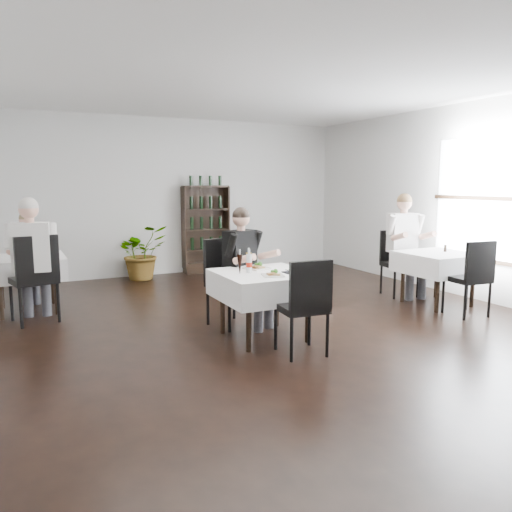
# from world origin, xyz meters

# --- Properties ---
(room_shell) EXTENTS (9.00, 9.00, 9.00)m
(room_shell) POSITION_xyz_m (0.00, 0.00, 1.50)
(room_shell) COLOR black
(room_shell) RESTS_ON ground
(window_right) EXTENTS (0.06, 2.30, 1.85)m
(window_right) POSITION_xyz_m (3.48, 0.00, 1.50)
(window_right) COLOR white
(window_right) RESTS_ON room_shell
(wine_shelf) EXTENTS (0.90, 0.28, 1.75)m
(wine_shelf) POSITION_xyz_m (0.60, 4.31, 0.85)
(wine_shelf) COLOR black
(wine_shelf) RESTS_ON ground
(main_table) EXTENTS (1.03, 1.03, 0.77)m
(main_table) POSITION_xyz_m (-0.30, 0.00, 0.62)
(main_table) COLOR black
(main_table) RESTS_ON ground
(left_table) EXTENTS (0.98, 0.98, 0.77)m
(left_table) POSITION_xyz_m (-2.70, 2.50, 0.62)
(left_table) COLOR black
(left_table) RESTS_ON ground
(right_table) EXTENTS (0.98, 0.98, 0.77)m
(right_table) POSITION_xyz_m (2.70, 0.30, 0.62)
(right_table) COLOR black
(right_table) RESTS_ON ground
(potted_tree) EXTENTS (1.07, 0.98, 1.00)m
(potted_tree) POSITION_xyz_m (-0.73, 4.13, 0.50)
(potted_tree) COLOR #28561D
(potted_tree) RESTS_ON ground
(main_chair_far) EXTENTS (0.61, 0.62, 1.08)m
(main_chair_far) POSITION_xyz_m (-0.45, 0.72, 0.62)
(main_chair_far) COLOR black
(main_chair_far) RESTS_ON ground
(main_chair_near) EXTENTS (0.50, 0.51, 1.02)m
(main_chair_near) POSITION_xyz_m (-0.20, -0.73, 0.58)
(main_chair_near) COLOR black
(main_chair_near) RESTS_ON ground
(left_chair_far) EXTENTS (0.45, 0.46, 0.90)m
(left_chair_far) POSITION_xyz_m (-2.57, 3.19, 0.51)
(left_chair_far) COLOR black
(left_chair_far) RESTS_ON ground
(left_chair_near) EXTENTS (0.62, 0.63, 1.14)m
(left_chair_near) POSITION_xyz_m (-2.62, 1.80, 0.65)
(left_chair_near) COLOR black
(left_chair_near) RESTS_ON ground
(right_chair_far) EXTENTS (0.54, 0.55, 1.02)m
(right_chair_far) POSITION_xyz_m (2.63, 1.08, 0.58)
(right_chair_far) COLOR black
(right_chair_far) RESTS_ON ground
(right_chair_near) EXTENTS (0.51, 0.52, 1.03)m
(right_chair_near) POSITION_xyz_m (2.59, -0.40, 0.59)
(right_chair_near) COLOR black
(right_chair_near) RESTS_ON ground
(diner_main) EXTENTS (0.67, 0.70, 1.48)m
(diner_main) POSITION_xyz_m (-0.28, 0.54, 0.86)
(diner_main) COLOR #3D3E45
(diner_main) RESTS_ON ground
(diner_left_far) EXTENTS (0.53, 0.54, 1.35)m
(diner_left_far) POSITION_xyz_m (-2.66, 3.16, 0.79)
(diner_left_far) COLOR #3D3E45
(diner_left_far) RESTS_ON ground
(diner_left_near) EXTENTS (0.63, 0.65, 1.60)m
(diner_left_near) POSITION_xyz_m (-2.64, 1.85, 0.93)
(diner_left_near) COLOR #3D3E45
(diner_left_near) RESTS_ON ground
(diner_right_far) EXTENTS (0.64, 0.66, 1.61)m
(diner_right_far) POSITION_xyz_m (2.69, 0.98, 0.94)
(diner_right_far) COLOR #3D3E45
(diner_right_far) RESTS_ON ground
(plate_far) EXTENTS (0.31, 0.31, 0.08)m
(plate_far) POSITION_xyz_m (-0.27, 0.23, 0.79)
(plate_far) COLOR white
(plate_far) RESTS_ON main_table
(plate_near) EXTENTS (0.28, 0.28, 0.07)m
(plate_near) POSITION_xyz_m (-0.31, -0.25, 0.79)
(plate_near) COLOR white
(plate_near) RESTS_ON main_table
(pilsner_dark) EXTENTS (0.07, 0.07, 0.28)m
(pilsner_dark) POSITION_xyz_m (-0.61, -0.02, 0.89)
(pilsner_dark) COLOR black
(pilsner_dark) RESTS_ON main_table
(pilsner_lager) EXTENTS (0.06, 0.06, 0.28)m
(pilsner_lager) POSITION_xyz_m (-0.45, 0.09, 0.88)
(pilsner_lager) COLOR #BB8F30
(pilsner_lager) RESTS_ON main_table
(coke_bottle) EXTENTS (0.07, 0.07, 0.27)m
(coke_bottle) POSITION_xyz_m (-0.46, 0.05, 0.88)
(coke_bottle) COLOR silver
(coke_bottle) RESTS_ON main_table
(napkin_cutlery) EXTENTS (0.20, 0.22, 0.02)m
(napkin_cutlery) POSITION_xyz_m (-0.02, -0.17, 0.78)
(napkin_cutlery) COLOR black
(napkin_cutlery) RESTS_ON main_table
(pepper_mill) EXTENTS (0.05, 0.05, 0.10)m
(pepper_mill) POSITION_xyz_m (2.87, 0.34, 0.82)
(pepper_mill) COLOR black
(pepper_mill) RESTS_ON right_table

